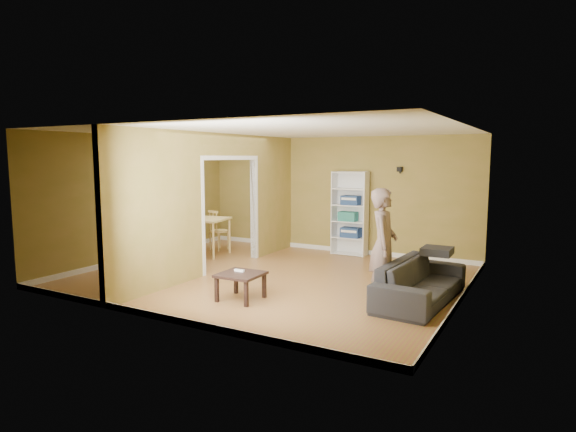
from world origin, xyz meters
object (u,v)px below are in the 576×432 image
at_px(bookshelf, 351,213).
at_px(chair_left, 168,230).
at_px(chair_far, 219,230).
at_px(coffee_table, 241,277).
at_px(chair_near, 178,239).
at_px(dining_table, 197,221).
at_px(sofa, 421,275).
at_px(person, 384,235).

xyz_separation_m(bookshelf, chair_left, (-3.79, -1.71, -0.43)).
bearing_deg(bookshelf, chair_far, -160.90).
height_order(coffee_table, chair_near, chair_near).
height_order(bookshelf, chair_left, bookshelf).
distance_m(dining_table, chair_near, 0.70).
xyz_separation_m(sofa, chair_far, (-5.12, 1.82, 0.06)).
bearing_deg(sofa, chair_near, 88.37).
distance_m(sofa, chair_left, 6.13).
height_order(sofa, coffee_table, sofa).
height_order(dining_table, chair_left, chair_left).
relative_size(sofa, dining_table, 1.62).
bearing_deg(sofa, chair_far, 74.50).
bearing_deg(chair_left, chair_near, 64.63).
distance_m(chair_near, chair_far, 1.30).
relative_size(coffee_table, chair_left, 0.63).
distance_m(person, chair_left, 5.67).
xyz_separation_m(chair_left, chair_far, (0.91, 0.71, -0.02)).
relative_size(bookshelf, chair_far, 1.97).
xyz_separation_m(dining_table, chair_near, (0.00, -0.63, -0.30)).
height_order(person, chair_near, person).
distance_m(coffee_table, chair_near, 3.31).
bearing_deg(dining_table, chair_left, -177.27).
bearing_deg(chair_near, coffee_table, -34.28).
relative_size(bookshelf, coffee_table, 2.97).
bearing_deg(dining_table, bookshelf, 29.38).
bearing_deg(chair_near, person, -10.78).
relative_size(sofa, person, 1.07).
height_order(bookshelf, coffee_table, bookshelf).
bearing_deg(sofa, chair_left, 83.64).
distance_m(sofa, dining_table, 5.35).
relative_size(sofa, chair_left, 2.17).
bearing_deg(chair_far, chair_near, 98.53).
distance_m(person, bookshelf, 3.46).
relative_size(dining_table, chair_far, 1.40).
bearing_deg(dining_table, chair_near, -89.69).
xyz_separation_m(dining_table, chair_left, (-0.82, -0.04, -0.25)).
distance_m(person, dining_table, 4.87).
bearing_deg(bookshelf, person, -60.22).
relative_size(sofa, chair_far, 2.27).
relative_size(sofa, coffee_table, 3.42).
relative_size(sofa, chair_near, 2.41).
bearing_deg(person, chair_far, 53.71).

